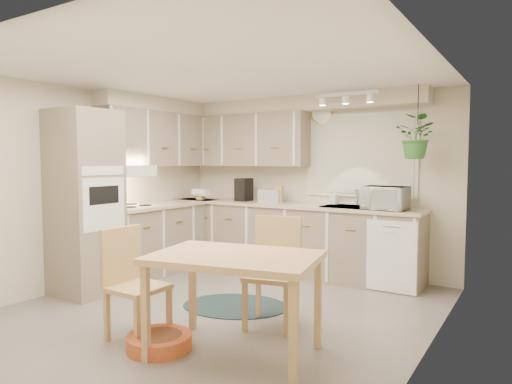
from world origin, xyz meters
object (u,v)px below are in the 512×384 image
Objects in this scene: chair_back at (272,273)px; microwave at (385,195)px; dining_table at (235,305)px; chair_left at (138,284)px; braided_rug at (235,306)px; pet_bed at (159,342)px.

chair_back is 2.02m from microwave.
chair_back is 1.96× the size of microwave.
microwave is (0.42, 2.55, 0.71)m from dining_table.
chair_left is (-0.88, -0.18, 0.08)m from dining_table.
chair_back is at bearing -25.88° from braided_rug.
pet_bed is at bearing -105.77° from microwave.
microwave is (1.10, 1.56, 1.11)m from braided_rug.
chair_left is at bearing -111.56° from microwave.
chair_left is 1.87× the size of microwave.
chair_back is (-0.07, 0.69, 0.10)m from dining_table.
microwave reaches higher than chair_back.
pet_bed is (0.30, -0.06, -0.42)m from chair_left.
microwave is (1.00, 2.79, 1.05)m from pet_bed.
dining_table is at bearing 23.09° from pet_bed.
chair_back is at bearing 95.62° from dining_table.
pet_bed is at bearing 78.86° from chair_left.
pet_bed is 3.15m from microwave.
pet_bed is at bearing -85.22° from braided_rug.
chair_left is at bearing -99.66° from braided_rug.
dining_table is 0.72m from pet_bed.
chair_left reaches higher than dining_table.
dining_table is 0.90m from chair_left.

